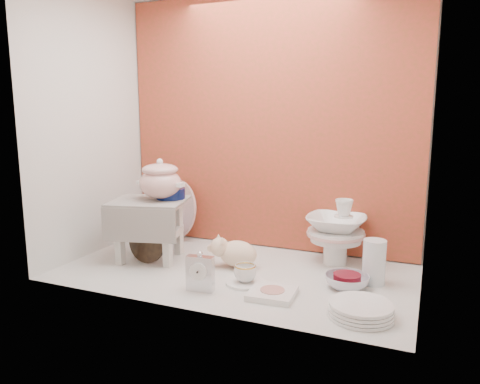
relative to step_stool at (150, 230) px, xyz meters
The scene contains 17 objects.
ground 0.55m from the step_stool, ahead, with size 1.80×1.80×0.00m, color silver.
niche_shell 0.94m from the step_stool, 18.82° to the left, with size 1.86×1.03×1.53m.
step_stool is the anchor object (origin of this frame).
soup_tureen 0.29m from the step_stool, 27.57° to the left, with size 0.27×0.27×0.23m, color white, non-canonical shape.
cobalt_bowl 0.23m from the step_stool, 43.76° to the left, with size 0.16×0.16×0.06m, color #0A164B.
floral_platter 0.44m from the step_stool, 102.81° to the left, with size 0.39×0.09×0.39m, color white, non-canonical shape.
blue_white_vase 0.32m from the step_stool, 111.88° to the left, with size 0.26×0.26×0.27m, color white.
lacquer_tray 0.07m from the step_stool, 75.32° to the right, with size 0.26×0.05×0.26m, color black, non-canonical shape.
mantel_clock 0.57m from the step_stool, 32.39° to the right, with size 0.13×0.04×0.19m, color silver.
plush_pig 0.52m from the step_stool, ahead, with size 0.26×0.18×0.16m, color beige.
teacup_saucer 0.67m from the step_stool, 12.52° to the right, with size 0.19×0.19×0.01m, color white.
gold_rim_teacup 0.66m from the step_stool, 12.52° to the right, with size 0.11×0.11×0.08m, color white.
lattice_dish 0.85m from the step_stool, 15.93° to the right, with size 0.20×0.20×0.03m, color white.
dinner_plate_stack 1.24m from the step_stool, 13.42° to the right, with size 0.27×0.27×0.06m, color white.
crystal_bowl 1.10m from the step_stool, ahead, with size 0.21×0.21×0.06m, color silver.
clear_glass_vase 1.21m from the step_stool, ahead, with size 0.11×0.11×0.22m, color silver.
porcelain_tower 1.03m from the step_stool, 18.63° to the left, with size 0.32×0.32×0.36m, color white, non-canonical shape.
Camera 1 is at (0.91, -2.09, 0.83)m, focal length 34.32 mm.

